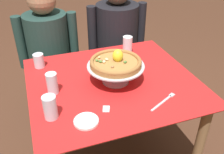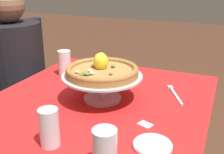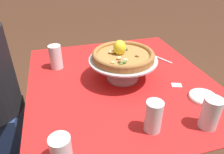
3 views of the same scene
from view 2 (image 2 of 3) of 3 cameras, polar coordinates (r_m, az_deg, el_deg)
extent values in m
cylinder|color=olive|center=(1.72, 16.43, -12.84)|extent=(0.06, 0.06, 0.73)
cylinder|color=olive|center=(1.93, -7.47, -8.16)|extent=(0.06, 0.06, 0.73)
cube|color=olive|center=(1.25, -2.81, -5.43)|extent=(1.00, 0.91, 0.02)
cube|color=red|center=(1.24, -2.83, -4.83)|extent=(1.04, 0.95, 0.00)
cylinder|color=#B7B7C1|center=(1.25, -1.96, -4.35)|extent=(0.17, 0.17, 0.01)
cylinder|color=#B7B7C1|center=(1.22, -1.99, -2.05)|extent=(0.04, 0.04, 0.10)
cylinder|color=#B7B7C1|center=(1.20, -2.02, 0.24)|extent=(0.35, 0.35, 0.01)
cylinder|color=#AD753D|center=(1.20, -2.03, 0.93)|extent=(0.31, 0.31, 0.02)
torus|color=olive|center=(1.19, -2.04, 1.63)|extent=(0.31, 0.31, 0.02)
ellipsoid|color=#4C7533|center=(1.13, -5.09, 0.60)|extent=(0.03, 0.03, 0.01)
ellipsoid|color=#996B42|center=(1.13, -0.24, 0.74)|extent=(0.03, 0.02, 0.01)
ellipsoid|color=beige|center=(1.14, -3.95, 0.82)|extent=(0.03, 0.03, 0.01)
ellipsoid|color=#4C7533|center=(1.12, -6.41, 0.46)|extent=(0.02, 0.02, 0.01)
ellipsoid|color=#996B42|center=(1.14, -5.55, 0.84)|extent=(0.03, 0.03, 0.01)
ellipsoid|color=#4C7533|center=(1.22, -1.93, 2.22)|extent=(0.03, 0.03, 0.01)
ellipsoid|color=tan|center=(1.16, -7.24, 1.07)|extent=(0.03, 0.03, 0.01)
ellipsoid|color=beige|center=(1.17, -4.61, 1.37)|extent=(0.03, 0.03, 0.01)
ellipsoid|color=#996B42|center=(1.14, -5.45, 0.79)|extent=(0.03, 0.03, 0.01)
ellipsoid|color=beige|center=(1.24, -3.68, 2.57)|extent=(0.03, 0.03, 0.02)
ellipsoid|color=#4C7533|center=(1.22, 0.23, 2.27)|extent=(0.03, 0.03, 0.01)
ellipsoid|color=yellow|center=(1.21, -2.17, 3.21)|extent=(0.08, 0.08, 0.08)
cylinder|color=silver|center=(0.93, -12.75, -10.09)|extent=(0.06, 0.06, 0.13)
cylinder|color=silver|center=(0.94, -12.58, -11.95)|extent=(0.06, 0.06, 0.06)
cylinder|color=white|center=(1.55, -9.73, 2.89)|extent=(0.07, 0.07, 0.14)
cylinder|color=silver|center=(1.56, -9.67, 1.97)|extent=(0.06, 0.06, 0.08)
cylinder|color=silver|center=(0.80, -1.50, -14.79)|extent=(0.07, 0.07, 0.13)
cylinder|color=white|center=(0.93, 8.31, -13.77)|extent=(0.13, 0.13, 0.01)
torus|color=white|center=(0.93, 8.33, -13.46)|extent=(0.13, 0.13, 0.01)
cube|color=#B7B7C1|center=(1.31, 13.01, -3.77)|extent=(0.17, 0.09, 0.01)
cube|color=#B7B7C1|center=(1.40, 11.85, -2.02)|extent=(0.04, 0.04, 0.01)
cube|color=white|center=(1.05, 6.82, -9.66)|extent=(0.05, 0.06, 0.00)
cube|color=navy|center=(2.10, -17.86, -10.69)|extent=(0.31, 0.35, 0.46)
cylinder|color=black|center=(1.90, -19.48, 2.41)|extent=(0.41, 0.41, 0.54)
sphere|color=brown|center=(1.83, -20.90, 13.76)|extent=(0.22, 0.22, 0.22)
cylinder|color=black|center=(2.04, -14.94, 5.27)|extent=(0.08, 0.08, 0.46)
camera|label=1|loc=(1.00, 84.66, 23.32)|focal=40.26mm
camera|label=3|loc=(0.81, -62.35, 14.93)|focal=33.99mm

